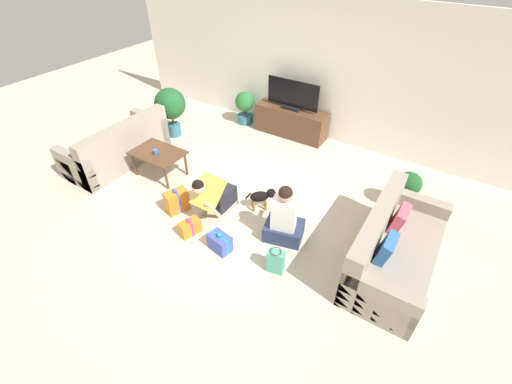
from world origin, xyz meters
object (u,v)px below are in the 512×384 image
object	(u,v)px
gift_box_c	(220,242)
gift_box_a	(190,227)
sofa_right	(393,250)
dog	(263,196)
person_kneeling	(213,195)
gift_bag_a	(276,261)
sofa_left	(118,147)
tv_console	(291,122)
tv	(292,97)
potted_plant_corner_left	(170,106)
potted_plant_corner_right	(407,190)
mug	(156,152)
potted_plant_back_left	(245,105)
person_sitting	(284,220)
gift_box_b	(177,201)
coffee_table	(158,155)

from	to	relation	value
gift_box_c	gift_box_a	bearing A→B (deg)	178.41
sofa_right	gift_box_c	distance (m)	2.22
sofa_right	dog	bearing A→B (deg)	87.43
person_kneeling	gift_box_a	xyz separation A→B (m)	(-0.01, -0.55, -0.22)
person_kneeling	gift_bag_a	distance (m)	1.44
sofa_left	tv_console	xyz separation A→B (m)	(2.15, 2.57, -0.01)
tv	dog	bearing A→B (deg)	-72.19
potted_plant_corner_left	potted_plant_corner_right	bearing A→B (deg)	2.29
tv	potted_plant_corner_left	size ratio (longest dim) A/B	1.09
potted_plant_corner_left	gift_bag_a	world-z (taller)	potted_plant_corner_left
sofa_right	gift_box_c	world-z (taller)	sofa_right
tv_console	mug	xyz separation A→B (m)	(-1.18, -2.54, 0.22)
potted_plant_back_left	person_kneeling	size ratio (longest dim) A/B	0.87
tv_console	person_sitting	world-z (taller)	person_sitting
sofa_right	potted_plant_corner_left	distance (m)	4.84
potted_plant_corner_right	gift_box_b	bearing A→B (deg)	-146.58
gift_box_a	tv	bearing A→B (deg)	92.60
sofa_left	potted_plant_back_left	distance (m)	2.74
potted_plant_back_left	gift_box_b	size ratio (longest dim) A/B	1.69
potted_plant_back_left	tv_console	bearing A→B (deg)	2.63
gift_box_a	gift_bag_a	world-z (taller)	gift_bag_a
sofa_right	coffee_table	world-z (taller)	sofa_right
sofa_right	person_sitting	bearing A→B (deg)	101.84
sofa_left	person_kneeling	distance (m)	2.32
sofa_right	sofa_left	bearing A→B (deg)	92.15
sofa_left	gift_box_b	world-z (taller)	sofa_left
mug	person_kneeling	bearing A→B (deg)	-9.08
person_sitting	gift_box_b	distance (m)	1.69
coffee_table	mug	world-z (taller)	mug
person_sitting	gift_box_c	xyz separation A→B (m)	(-0.62, -0.64, -0.21)
tv	potted_plant_back_left	bearing A→B (deg)	-177.37
coffee_table	potted_plant_corner_left	size ratio (longest dim) A/B	0.88
dog	gift_bag_a	size ratio (longest dim) A/B	1.05
coffee_table	gift_bag_a	distance (m)	2.84
potted_plant_corner_left	mug	size ratio (longest dim) A/B	8.28
potted_plant_back_left	gift_bag_a	world-z (taller)	potted_plant_back_left
tv_console	gift_box_b	world-z (taller)	tv_console
person_kneeling	person_sitting	xyz separation A→B (m)	(1.15, 0.08, 0.01)
potted_plant_back_left	gift_box_c	size ratio (longest dim) A/B	2.10
tv_console	sofa_right	bearing A→B (deg)	-41.52
sofa_right	mug	bearing A→B (deg)	92.28
tv	potted_plant_corner_left	world-z (taller)	tv
sofa_right	person_kneeling	bearing A→B (deg)	98.28
potted_plant_back_left	gift_box_a	xyz separation A→B (m)	(1.24, -3.25, -0.29)
tv_console	potted_plant_back_left	xyz separation A→B (m)	(-1.09, -0.05, 0.11)
potted_plant_back_left	gift_box_a	bearing A→B (deg)	-69.16
coffee_table	dog	size ratio (longest dim) A/B	2.28
person_kneeling	gift_bag_a	xyz separation A→B (m)	(1.34, -0.48, -0.16)
gift_box_b	gift_bag_a	xyz separation A→B (m)	(1.84, -0.21, -0.00)
sofa_left	tv	distance (m)	3.39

